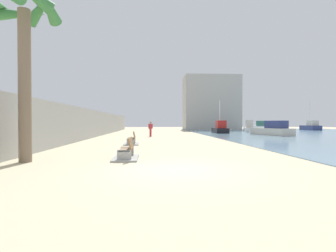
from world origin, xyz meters
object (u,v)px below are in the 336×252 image
(person_walking, at_px, (151,128))
(boat_far_left, at_px, (311,126))
(boat_mid_bay, at_px, (220,128))
(bench_far, at_px, (132,141))
(bench_near, at_px, (127,154))
(boat_nearest, at_px, (272,130))
(boat_far_right, at_px, (261,127))
(boat_distant, at_px, (249,128))
(palm_tree, at_px, (24,27))

(person_walking, xyz_separation_m, boat_far_left, (33.24, 20.80, -0.25))
(boat_mid_bay, bearing_deg, bench_far, -122.73)
(bench_near, bearing_deg, boat_mid_bay, 66.05)
(boat_far_left, distance_m, boat_nearest, 26.29)
(boat_far_right, bearing_deg, person_walking, -136.71)
(person_walking, distance_m, boat_mid_bay, 13.58)
(boat_far_left, relative_size, boat_far_right, 0.85)
(person_walking, distance_m, boat_far_right, 31.61)
(boat_distant, height_order, boat_mid_bay, boat_mid_bay)
(palm_tree, height_order, boat_distant, palm_tree)
(person_walking, relative_size, boat_far_right, 0.24)
(boat_distant, bearing_deg, boat_far_right, 55.00)
(person_walking, xyz_separation_m, boat_nearest, (15.37, 1.52, -0.32))
(person_walking, xyz_separation_m, boat_distant, (16.95, 13.02, -0.27))
(person_walking, height_order, boat_mid_bay, boat_mid_bay)
(bench_near, distance_m, boat_mid_bay, 28.68)
(palm_tree, bearing_deg, boat_far_right, 54.86)
(palm_tree, relative_size, boat_nearest, 1.16)
(boat_far_right, bearing_deg, boat_far_left, -4.89)
(palm_tree, height_order, person_walking, palm_tree)
(bench_near, bearing_deg, bench_far, 92.78)
(boat_far_right, distance_m, boat_nearest, 21.55)
(person_walking, bearing_deg, palm_tree, -105.77)
(boat_far_right, bearing_deg, bench_far, -127.40)
(person_walking, distance_m, boat_nearest, 15.45)
(boat_mid_bay, bearing_deg, boat_nearest, -55.61)
(bench_far, relative_size, boat_far_left, 0.34)
(boat_nearest, bearing_deg, boat_far_left, 47.18)
(palm_tree, bearing_deg, bench_near, 8.69)
(bench_far, relative_size, person_walking, 1.22)
(bench_near, relative_size, boat_far_left, 0.34)
(boat_far_left, height_order, boat_mid_bay, boat_far_left)
(palm_tree, distance_m, person_walking, 19.65)
(person_walking, xyz_separation_m, boat_far_right, (23.01, 21.67, -0.29))
(palm_tree, relative_size, boat_mid_bay, 1.53)
(boat_mid_bay, bearing_deg, palm_tree, -120.50)
(person_walking, bearing_deg, boat_nearest, 5.63)
(palm_tree, relative_size, boat_far_right, 1.05)
(bench_near, relative_size, boat_distant, 0.32)
(palm_tree, bearing_deg, person_walking, 74.23)
(boat_far_left, height_order, boat_far_right, boat_far_left)
(bench_near, distance_m, person_walking, 17.79)
(bench_near, height_order, boat_mid_bay, boat_mid_bay)
(palm_tree, height_order, boat_far_right, palm_tree)
(boat_far_left, distance_m, boat_distant, 18.05)
(bench_near, xyz_separation_m, boat_mid_bay, (11.64, 26.20, 0.50))
(bench_far, distance_m, boat_nearest, 20.47)
(palm_tree, distance_m, bench_near, 6.86)
(bench_far, height_order, person_walking, person_walking)
(palm_tree, xyz_separation_m, boat_nearest, (20.56, 19.90, -4.94))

